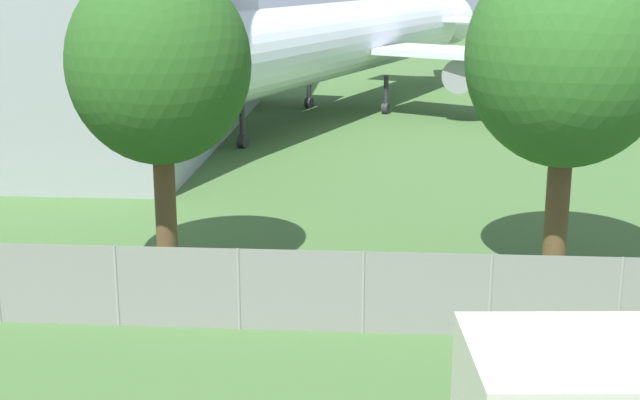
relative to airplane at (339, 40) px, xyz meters
The scene contains 4 objects.
perimeter_fence 27.94m from the airplane, 86.03° to the right, with size 56.07×0.07×1.75m.
airplane is the anchor object (origin of this frame).
tree_left_of_cabin 24.76m from the airplane, 96.67° to the right, with size 4.22×4.22×7.43m.
tree_behind_benches 24.67m from the airplane, 74.77° to the right, with size 4.71×4.71×7.87m.
Camera 1 is at (0.35, -6.40, 7.28)m, focal length 50.00 mm.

